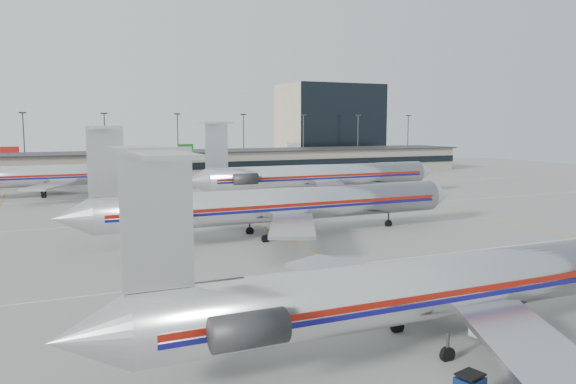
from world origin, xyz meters
TOP-DOWN VIEW (x-y plane):
  - ground at (0.00, 0.00)m, footprint 260.00×260.00m
  - apron_markings at (0.00, 10.00)m, footprint 160.00×0.15m
  - terminal at (0.00, 97.97)m, footprint 162.00×17.00m
  - light_mast_row at (0.00, 112.00)m, footprint 163.60×0.40m
  - distant_building at (62.00, 128.00)m, footprint 30.00×20.00m
  - jet_foreground at (-3.25, -7.46)m, footprint 44.11×25.97m
  - jet_second_row at (-0.68, 24.59)m, footprint 47.38×27.90m
  - jet_third_row at (18.72, 52.43)m, footprint 47.41×29.16m
  - jet_back_row at (-21.64, 73.50)m, footprint 45.49×27.98m
  - belt_loader at (-0.06, -8.21)m, footprint 4.27×1.64m

SIDE VIEW (x-z plane):
  - ground at x=0.00m, z-range 0.00..0.00m
  - apron_markings at x=0.00m, z-range 0.00..0.02m
  - belt_loader at x=-0.06m, z-range -0.52..1.71m
  - terminal at x=0.00m, z-range 0.03..6.28m
  - jet_foreground at x=-3.25m, z-range -2.42..9.12m
  - jet_second_row at x=-0.68m, z-range -2.60..9.80m
  - jet_back_row at x=-21.64m, z-range -2.61..9.83m
  - jet_third_row at x=18.72m, z-range -2.72..10.25m
  - light_mast_row at x=0.00m, z-range 0.94..16.22m
  - distant_building at x=62.00m, z-range 0.00..25.00m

